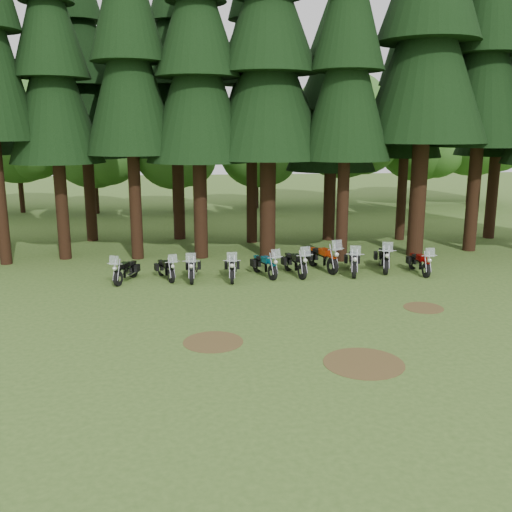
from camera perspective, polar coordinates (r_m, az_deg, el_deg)
The scene contains 34 objects.
ground at distance 19.33m, azimuth 4.47°, elevation -6.08°, with size 120.00×120.00×0.00m, color #3B5B21.
pine_front_2 at distance 28.74m, azimuth -19.91°, elevation 18.99°, with size 4.32×4.32×16.22m.
pine_front_3 at distance 27.98m, azimuth -12.75°, elevation 21.28°, with size 4.32×4.32×17.57m.
pine_front_4 at distance 27.62m, azimuth -5.93°, elevation 20.06°, with size 4.95×4.95×16.33m.
pine_front_5 at distance 27.91m, azimuth 1.26°, elevation 20.52°, with size 5.81×5.81×16.72m.
pine_front_6 at distance 27.17m, azimuth 9.21°, elevation 20.63°, with size 4.15×4.15×16.75m.
pine_front_7 at distance 29.34m, azimuth 16.99°, elevation 22.82°, with size 5.98×5.98×19.41m.
pine_front_8 at distance 31.35m, azimuth 22.17°, elevation 20.90°, with size 4.79×4.79×18.63m.
pine_back_1 at distance 33.04m, azimuth -17.08°, elevation 18.26°, with size 4.52×4.52×16.22m.
pine_back_2 at distance 32.60m, azimuth -8.14°, elevation 18.84°, with size 4.85×4.85×16.30m.
pine_back_3 at distance 31.27m, azimuth -0.44°, elevation 19.11°, with size 4.35×4.35×16.20m.
pine_back_4 at distance 32.17m, azimuth 7.67°, elevation 16.23°, with size 4.94×4.94×13.78m.
pine_back_5 at distance 33.11m, azimuth 15.09°, elevation 18.48°, with size 3.94×3.94×16.33m.
pine_back_6 at distance 35.24m, azimuth 23.61°, elevation 17.75°, with size 4.59×4.59×16.58m.
decid_1 at distance 45.53m, azimuth -22.53°, elevation 11.29°, with size 7.91×7.69×9.88m.
decid_2 at distance 43.36m, azimuth -15.63°, elevation 10.59°, with size 6.72×6.53×8.40m.
decid_3 at distance 43.17m, azimuth -7.89°, elevation 10.34°, with size 6.12×5.95×7.65m.
decid_4 at distance 44.63m, azimuth 0.40°, elevation 10.35°, with size 5.93×5.76×7.41m.
decid_5 at distance 45.24m, azimuth 9.18°, elevation 12.58°, with size 8.45×8.21×10.56m.
decid_6 at distance 48.57m, azimuth 16.37°, elevation 11.02°, with size 7.06×6.86×8.82m.
decid_7 at distance 50.31m, azimuth 21.48°, elevation 11.87°, with size 8.44×8.20×10.55m.
dirt_patch_0 at distance 17.16m, azimuth -4.31°, elevation -8.55°, with size 1.80×1.80×0.01m, color #4C3D1E.
dirt_patch_1 at distance 21.05m, azimuth 16.40°, elevation -4.99°, with size 1.40×1.40×0.01m, color #4C3D1E.
dirt_patch_2 at distance 15.93m, azimuth 10.72°, elevation -10.47°, with size 2.20×2.20×0.01m, color #4C3D1E.
motorcycle_0 at distance 24.08m, azimuth -12.89°, elevation -1.50°, with size 0.93×2.03×1.30m.
motorcycle_1 at distance 24.15m, azimuth -9.00°, elevation -1.34°, with size 0.94×1.94×1.25m.
motorcycle_2 at distance 23.93m, azimuth -6.36°, elevation -1.29°, with size 0.42×2.17×1.37m.
motorcycle_3 at distance 23.85m, azimuth -2.41°, elevation -1.25°, with size 0.46×2.21×1.39m.
motorcycle_4 at distance 24.33m, azimuth 0.87°, elevation -0.97°, with size 0.99×2.15×1.38m.
motorcycle_5 at distance 24.58m, azimuth 3.94°, elevation -0.79°, with size 0.78×2.32×1.46m.
motorcycle_6 at distance 25.51m, azimuth 6.68°, elevation -0.26°, with size 1.04×2.48×1.58m.
motorcycle_7 at distance 25.10m, azimuth 9.67°, elevation -0.65°, with size 0.75×2.33×1.47m.
motorcycle_8 at distance 25.98m, azimuth 12.64°, elevation -0.30°, with size 0.76×2.39×1.50m.
motorcycle_9 at distance 25.80m, azimuth 16.03°, elevation -0.70°, with size 0.40×2.13×1.34m.
Camera 1 is at (-3.41, -17.99, 6.22)m, focal length 40.00 mm.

